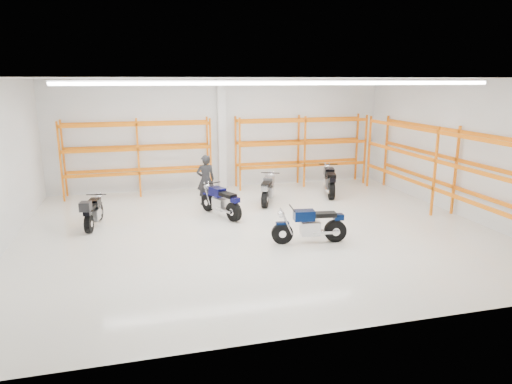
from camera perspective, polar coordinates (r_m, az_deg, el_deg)
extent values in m
plane|color=beige|center=(14.01, 0.15, -4.73)|extent=(14.00, 14.00, 0.00)
cube|color=silver|center=(19.27, -4.41, 7.22)|extent=(14.00, 0.02, 4.50)
cube|color=silver|center=(7.94, 11.21, -2.62)|extent=(14.00, 0.02, 4.50)
cube|color=silver|center=(16.65, 24.25, 4.99)|extent=(0.02, 12.00, 4.50)
cube|color=white|center=(13.27, 0.16, 14.01)|extent=(14.00, 12.00, 0.02)
cube|color=white|center=(10.40, 4.47, 13.46)|extent=(10.00, 0.22, 0.10)
cube|color=white|center=(13.76, -0.38, 13.59)|extent=(10.00, 0.22, 0.10)
cube|color=white|center=(16.68, -2.97, 13.62)|extent=(10.00, 0.22, 0.10)
cylinder|color=black|center=(12.76, 3.30, -5.20)|extent=(0.62, 0.20, 0.61)
cylinder|color=black|center=(13.11, 9.87, -4.82)|extent=(0.65, 0.26, 0.63)
cylinder|color=silver|center=(12.76, 3.30, -5.20)|extent=(0.22, 0.17, 0.20)
cylinder|color=silver|center=(13.11, 9.87, -4.82)|extent=(0.25, 0.23, 0.22)
cube|color=#041238|center=(12.66, 3.31, -3.90)|extent=(0.38, 0.20, 0.06)
cube|color=#B7B7BC|center=(12.88, 6.77, -4.52)|extent=(0.57, 0.43, 0.39)
cube|color=#A5A5AA|center=(13.01, 8.41, -4.86)|extent=(0.72, 0.21, 0.08)
cube|color=#041238|center=(12.72, 6.02, -2.91)|extent=(0.61, 0.41, 0.28)
cube|color=black|center=(12.86, 8.49, -2.81)|extent=(0.70, 0.39, 0.12)
cube|color=#041238|center=(13.00, 10.28, -3.06)|extent=(0.29, 0.25, 0.16)
cylinder|color=black|center=(12.59, 4.52, -2.01)|extent=(0.13, 0.71, 0.04)
sphere|color=silver|center=(12.58, 3.15, -2.77)|extent=(0.19, 0.19, 0.19)
cylinder|color=silver|center=(12.87, 8.78, -5.08)|extent=(0.77, 0.19, 0.09)
cylinder|color=black|center=(15.77, -18.95, -2.36)|extent=(0.19, 0.54, 0.53)
cylinder|color=black|center=(14.53, -20.16, -3.78)|extent=(0.25, 0.57, 0.55)
cylinder|color=silver|center=(15.77, -18.95, -2.36)|extent=(0.15, 0.20, 0.18)
cylinder|color=silver|center=(14.53, -20.16, -3.78)|extent=(0.21, 0.22, 0.20)
cube|color=black|center=(15.70, -19.03, -1.42)|extent=(0.18, 0.34, 0.05)
cube|color=#B7B7BC|center=(15.10, -19.59, -2.69)|extent=(0.39, 0.51, 0.34)
cube|color=#A5A5AA|center=(14.81, -19.87, -3.39)|extent=(0.21, 0.63, 0.07)
cube|color=black|center=(15.16, -19.55, -1.30)|extent=(0.38, 0.54, 0.25)
cube|color=black|center=(14.70, -20.01, -1.81)|extent=(0.36, 0.62, 0.11)
cube|color=black|center=(14.37, -20.35, -2.48)|extent=(0.23, 0.26, 0.14)
cylinder|color=black|center=(15.40, -19.34, -0.31)|extent=(0.62, 0.13, 0.03)
sphere|color=silver|center=(15.68, -19.07, -0.58)|extent=(0.17, 0.17, 0.17)
cylinder|color=silver|center=(14.82, -20.44, -3.44)|extent=(0.19, 0.67, 0.08)
cube|color=black|center=(14.21, -20.54, -1.70)|extent=(0.35, 0.38, 0.27)
cylinder|color=black|center=(15.97, -6.07, -1.32)|extent=(0.37, 0.61, 0.61)
cylinder|color=black|center=(14.76, -2.79, -2.48)|extent=(0.43, 0.65, 0.63)
cylinder|color=silver|center=(15.97, -6.07, -1.32)|extent=(0.22, 0.24, 0.20)
cylinder|color=silver|center=(14.76, -2.79, -2.48)|extent=(0.28, 0.29, 0.22)
cube|color=#0B0C42|center=(15.90, -6.10, -0.25)|extent=(0.29, 0.40, 0.06)
cube|color=#B7B7BC|center=(15.30, -4.44, -1.48)|extent=(0.56, 0.63, 0.39)
cube|color=#A5A5AA|center=(15.03, -3.58, -2.16)|extent=(0.41, 0.70, 0.08)
cube|color=#0B0C42|center=(15.35, -4.86, 0.05)|extent=(0.55, 0.66, 0.29)
cube|color=black|center=(14.90, -3.61, -0.35)|extent=(0.56, 0.74, 0.12)
cube|color=#0B0C42|center=(14.59, -2.62, -0.98)|extent=(0.31, 0.33, 0.16)
cylinder|color=black|center=(15.58, -5.60, 1.09)|extent=(0.66, 0.33, 0.04)
sphere|color=silver|center=(15.87, -6.20, 0.70)|extent=(0.19, 0.19, 0.19)
cylinder|color=silver|center=(14.90, -4.00, -2.30)|extent=(0.40, 0.73, 0.09)
cylinder|color=black|center=(17.73, 1.91, 0.27)|extent=(0.36, 0.60, 0.61)
cylinder|color=black|center=(16.28, 1.13, -0.93)|extent=(0.43, 0.64, 0.63)
cylinder|color=silver|center=(17.73, 1.91, 0.27)|extent=(0.21, 0.24, 0.20)
cylinder|color=silver|center=(16.28, 1.13, -0.93)|extent=(0.28, 0.29, 0.22)
cube|color=gray|center=(17.66, 1.91, 1.22)|extent=(0.29, 0.39, 0.06)
cube|color=#B7B7BC|center=(16.94, 1.52, 0.05)|extent=(0.55, 0.63, 0.38)
cube|color=#A5A5AA|center=(16.60, 1.32, -0.60)|extent=(0.41, 0.69, 0.08)
cube|color=gray|center=(17.03, 1.62, 1.45)|extent=(0.55, 0.66, 0.28)
cube|color=black|center=(16.49, 1.33, 1.03)|extent=(0.55, 0.73, 0.12)
cube|color=gray|center=(16.10, 1.09, 0.42)|extent=(0.31, 0.33, 0.16)
cylinder|color=black|center=(17.32, 1.80, 2.41)|extent=(0.66, 0.33, 0.04)
sphere|color=silver|center=(17.64, 1.94, 2.08)|extent=(0.19, 0.19, 0.19)
cylinder|color=silver|center=(16.59, 0.75, -0.61)|extent=(0.40, 0.73, 0.09)
cylinder|color=black|center=(19.25, 8.83, 1.29)|extent=(0.32, 0.67, 0.66)
cylinder|color=black|center=(17.66, 9.42, 0.16)|extent=(0.38, 0.71, 0.68)
cylinder|color=silver|center=(19.25, 8.83, 1.29)|extent=(0.21, 0.25, 0.22)
cylinder|color=silver|center=(17.66, 9.42, 0.16)|extent=(0.28, 0.29, 0.24)
cube|color=black|center=(19.18, 8.87, 2.24)|extent=(0.27, 0.43, 0.07)
cube|color=#B7B7BC|center=(18.39, 9.14, 1.11)|extent=(0.54, 0.66, 0.42)
cube|color=#A5A5AA|center=(18.02, 9.28, 0.47)|extent=(0.35, 0.77, 0.09)
cube|color=black|center=(18.50, 9.12, 2.50)|extent=(0.53, 0.70, 0.31)
cube|color=black|center=(17.90, 9.35, 2.11)|extent=(0.52, 0.79, 0.13)
cube|color=black|center=(17.47, 9.52, 1.52)|extent=(0.31, 0.34, 0.18)
cylinder|color=black|center=(18.82, 9.01, 3.44)|extent=(0.75, 0.26, 0.04)
sphere|color=silver|center=(19.17, 8.88, 3.11)|extent=(0.21, 0.21, 0.21)
cylinder|color=silver|center=(17.95, 8.74, 0.45)|extent=(0.33, 0.82, 0.10)
imported|color=black|center=(16.70, -6.31, 1.52)|extent=(0.70, 0.48, 1.84)
cube|color=white|center=(19.09, -4.31, 7.16)|extent=(0.32, 0.32, 4.50)
cube|color=orange|center=(19.17, -22.90, 3.86)|extent=(0.07, 0.07, 3.00)
cube|color=orange|center=(18.38, -23.23, 3.45)|extent=(0.07, 0.07, 3.00)
cube|color=orange|center=(18.95, -14.49, 4.42)|extent=(0.07, 0.07, 3.00)
cube|color=orange|center=(18.16, -14.47, 4.02)|extent=(0.07, 0.07, 3.00)
cube|color=orange|center=(19.15, -6.07, 4.88)|extent=(0.07, 0.07, 3.00)
cube|color=orange|center=(18.37, -5.70, 4.50)|extent=(0.07, 0.07, 3.00)
cube|color=orange|center=(19.05, -14.39, 2.75)|extent=(5.60, 0.07, 0.12)
cube|color=orange|center=(18.26, -14.37, 2.28)|extent=(5.60, 0.07, 0.12)
cube|color=orange|center=(18.90, -14.56, 5.54)|extent=(5.60, 0.07, 0.12)
cube|color=orange|center=(18.11, -14.55, 5.19)|extent=(5.60, 0.07, 0.12)
cube|color=orange|center=(18.79, -14.74, 8.36)|extent=(5.60, 0.07, 0.12)
cube|color=orange|center=(18.00, -14.73, 8.14)|extent=(5.60, 0.07, 0.12)
cube|color=orange|center=(19.36, -2.55, 5.04)|extent=(0.07, 0.07, 3.00)
cube|color=orange|center=(18.59, -2.03, 4.67)|extent=(0.07, 0.07, 3.00)
cube|color=orange|center=(20.13, 5.31, 5.33)|extent=(0.07, 0.07, 3.00)
cube|color=orange|center=(19.38, 6.10, 4.98)|extent=(0.07, 0.07, 3.00)
cube|color=orange|center=(21.23, 12.47, 5.50)|extent=(0.07, 0.07, 3.00)
cube|color=orange|center=(20.53, 13.47, 5.17)|extent=(0.07, 0.07, 3.00)
cube|color=orange|center=(20.22, 5.27, 3.75)|extent=(5.60, 0.07, 0.12)
cube|color=orange|center=(19.48, 6.06, 3.35)|extent=(5.60, 0.07, 0.12)
cube|color=orange|center=(20.07, 5.33, 6.38)|extent=(5.60, 0.07, 0.12)
cube|color=orange|center=(19.33, 6.13, 6.08)|extent=(5.60, 0.07, 0.12)
cube|color=orange|center=(19.97, 5.39, 9.05)|extent=(5.60, 0.07, 0.12)
cube|color=orange|center=(19.23, 6.21, 8.85)|extent=(5.60, 0.07, 0.12)
cube|color=orange|center=(16.69, 23.67, 2.45)|extent=(0.07, 0.07, 3.00)
cube|color=orange|center=(16.21, 21.44, 2.35)|extent=(0.07, 0.07, 3.00)
cube|color=orange|center=(20.36, 15.93, 4.95)|extent=(0.07, 0.07, 3.00)
cube|color=orange|center=(19.97, 13.94, 4.91)|extent=(0.07, 0.07, 3.00)
cube|color=orange|center=(16.80, 23.49, 0.57)|extent=(0.07, 9.00, 0.12)
cube|color=orange|center=(16.33, 21.27, 0.42)|extent=(0.07, 9.00, 0.12)
cube|color=orange|center=(16.63, 23.80, 3.72)|extent=(0.07, 9.00, 0.12)
cube|color=orange|center=(16.15, 21.56, 3.66)|extent=(0.07, 9.00, 0.12)
cube|color=orange|center=(16.51, 24.12, 6.92)|extent=(0.07, 9.00, 0.12)
cube|color=orange|center=(16.03, 21.86, 6.95)|extent=(0.07, 9.00, 0.12)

